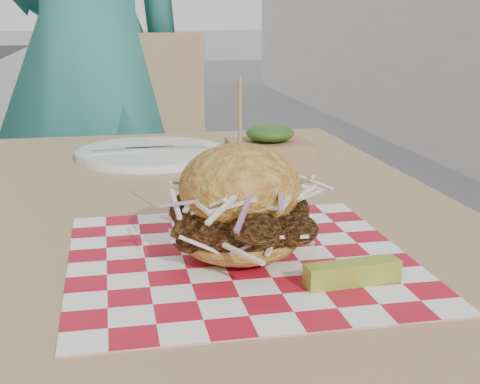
{
  "coord_description": "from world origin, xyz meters",
  "views": [
    {
      "loc": [
        -0.23,
        -0.52,
        1.01
      ],
      "look_at": [
        -0.09,
        0.14,
        0.82
      ],
      "focal_mm": 50.0,
      "sensor_mm": 36.0,
      "label": 1
    }
  ],
  "objects": [
    {
      "name": "pickle_spear",
      "position": [
        -0.0,
        0.05,
        0.76
      ],
      "size": [
        0.1,
        0.03,
        0.02
      ],
      "primitive_type": "cube",
      "rotation": [
        0.0,
        0.0,
        0.09
      ],
      "color": "olive",
      "rests_on": "paper_liner"
    },
    {
      "name": "diner",
      "position": [
        -0.27,
        1.46,
        0.91
      ],
      "size": [
        0.78,
        0.67,
        1.81
      ],
      "primitive_type": "imported",
      "rotation": [
        0.0,
        0.0,
        3.57
      ],
      "color": "#297870",
      "rests_on": "ground"
    },
    {
      "name": "kraft_tray",
      "position": [
        0.07,
        0.67,
        0.77
      ],
      "size": [
        0.15,
        0.12,
        0.06
      ],
      "color": "#9A6E46",
      "rests_on": "patio_table"
    },
    {
      "name": "sandwich",
      "position": [
        -0.09,
        0.14,
        0.81
      ],
      "size": [
        0.17,
        0.17,
        0.19
      ],
      "color": "gold",
      "rests_on": "paper_liner"
    },
    {
      "name": "place_setting",
      "position": [
        -0.15,
        0.68,
        0.76
      ],
      "size": [
        0.27,
        0.27,
        0.02
      ],
      "color": "white",
      "rests_on": "patio_table"
    },
    {
      "name": "patio_table",
      "position": [
        -0.15,
        0.33,
        0.67
      ],
      "size": [
        0.8,
        1.2,
        0.75
      ],
      "color": "tan",
      "rests_on": "ground"
    },
    {
      "name": "paper_liner",
      "position": [
        -0.09,
        0.14,
        0.75
      ],
      "size": [
        0.36,
        0.36,
        0.0
      ],
      "primitive_type": "cube",
      "color": "red",
      "rests_on": "patio_table"
    },
    {
      "name": "patio_chair",
      "position": [
        -0.13,
        1.35,
        0.55
      ],
      "size": [
        0.48,
        0.49,
        0.95
      ],
      "rotation": [
        0.0,
        0.0,
        -0.16
      ],
      "color": "tan",
      "rests_on": "ground"
    }
  ]
}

